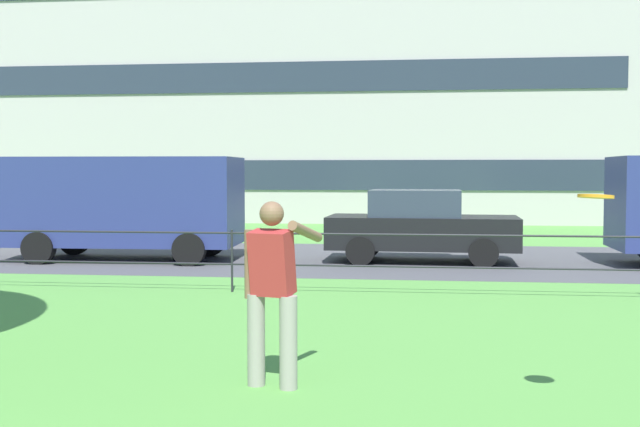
{
  "coord_description": "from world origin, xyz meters",
  "views": [
    {
      "loc": [
        2.88,
        -1.35,
        1.94
      ],
      "look_at": [
        1.74,
        8.11,
        1.42
      ],
      "focal_mm": 43.64,
      "sensor_mm": 36.0,
      "label": 1
    }
  ],
  "objects": [
    {
      "name": "car_black_center",
      "position": [
        3.04,
        15.29,
        0.78
      ],
      "size": [
        4.06,
        1.93,
        1.54
      ],
      "color": "black",
      "rests_on": "ground"
    },
    {
      "name": "street_strip",
      "position": [
        0.0,
        15.78,
        0.0
      ],
      "size": [
        80.0,
        6.64,
        0.01
      ],
      "primitive_type": "cube",
      "color": "#4C4C51",
      "rests_on": "ground"
    },
    {
      "name": "frisbee",
      "position": [
        4.27,
        4.81,
        1.74
      ],
      "size": [
        0.38,
        0.38,
        0.05
      ],
      "color": "orange"
    },
    {
      "name": "panel_van_far_right",
      "position": [
        -3.38,
        14.92,
        1.27
      ],
      "size": [
        5.06,
        2.22,
        2.24
      ],
      "color": "navy",
      "rests_on": "ground"
    },
    {
      "name": "park_fence",
      "position": [
        0.0,
        10.78,
        0.68
      ],
      "size": [
        39.38,
        0.04,
        1.0
      ],
      "color": "#232328",
      "rests_on": "ground"
    },
    {
      "name": "apartment_building_background",
      "position": [
        -3.52,
        33.97,
        9.18
      ],
      "size": [
        33.09,
        14.2,
        18.35
      ],
      "color": "#B7B2AD",
      "rests_on": "ground"
    },
    {
      "name": "person_thrower",
      "position": [
        1.64,
        5.45,
        0.9
      ],
      "size": [
        0.66,
        0.74,
        1.67
      ],
      "color": "gray",
      "rests_on": "ground"
    }
  ]
}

